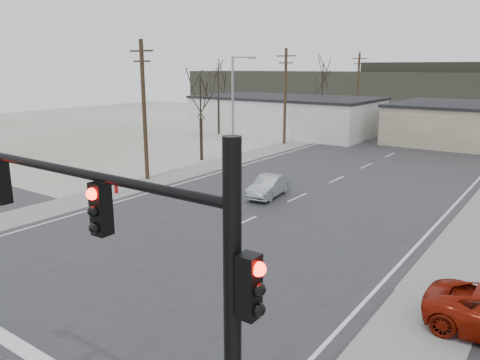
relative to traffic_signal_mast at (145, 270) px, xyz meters
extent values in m
plane|color=white|center=(-7.89, 6.20, -4.67)|extent=(140.00, 140.00, 0.00)
cube|color=#28282B|center=(-7.89, 21.20, -4.65)|extent=(18.00, 110.00, 0.05)
cube|color=#28282B|center=(-7.89, 6.20, -4.65)|extent=(90.00, 10.00, 0.04)
cube|color=gray|center=(-18.49, 26.20, -4.64)|extent=(3.00, 90.00, 0.06)
cylinder|color=black|center=(-2.29, 0.00, 1.53)|extent=(8.40, 0.18, 0.18)
cube|color=black|center=(-1.09, 0.00, 0.93)|extent=(0.32, 0.30, 1.00)
cube|color=black|center=(-4.59, 0.00, 0.93)|extent=(0.32, 0.30, 1.00)
sphere|color=#FF0C05|center=(-1.09, -0.17, 1.25)|extent=(0.22, 0.22, 0.22)
cube|color=black|center=(2.21, 0.00, 0.33)|extent=(0.30, 0.30, 1.00)
cylinder|color=#A50C0C|center=(-18.09, 14.20, -4.32)|extent=(0.24, 0.24, 0.70)
sphere|color=#A50C0C|center=(-18.09, 14.20, -3.92)|extent=(0.24, 0.24, 0.24)
cube|color=silver|center=(-23.89, 46.20, -2.57)|extent=(22.00, 12.00, 4.20)
cube|color=black|center=(-23.89, 46.20, -0.32)|extent=(22.30, 12.30, 0.30)
cylinder|color=#43351F|center=(-19.39, 18.20, 0.33)|extent=(0.30, 0.30, 10.00)
cube|color=#43351F|center=(-19.39, 18.20, 4.53)|extent=(2.20, 0.12, 0.12)
cube|color=#43351F|center=(-19.39, 18.20, 3.83)|extent=(1.60, 0.12, 0.12)
cylinder|color=#43351F|center=(-19.39, 38.20, 0.33)|extent=(0.30, 0.30, 10.00)
cube|color=#43351F|center=(-19.39, 38.20, 4.53)|extent=(2.20, 0.12, 0.12)
cube|color=#43351F|center=(-19.39, 38.20, 3.83)|extent=(1.60, 0.12, 0.12)
cylinder|color=#43351F|center=(-19.39, 58.20, 0.33)|extent=(0.30, 0.30, 10.00)
cube|color=#43351F|center=(-19.39, 58.20, 4.53)|extent=(2.20, 0.12, 0.12)
cube|color=#43351F|center=(-19.39, 58.20, 3.83)|extent=(1.60, 0.12, 0.12)
cylinder|color=gray|center=(-18.89, 28.20, -0.17)|extent=(0.20, 0.20, 9.00)
cylinder|color=gray|center=(-17.89, 28.20, 4.23)|extent=(2.00, 0.12, 0.12)
cube|color=gray|center=(-16.89, 28.20, 4.18)|extent=(0.60, 0.25, 0.18)
cylinder|color=#2C221B|center=(-20.89, 26.20, -2.80)|extent=(0.28, 0.28, 3.75)
cylinder|color=#2C221B|center=(-20.89, 26.20, 0.58)|extent=(0.14, 0.14, 3.75)
cylinder|color=#2C221B|center=(-21.89, 52.20, -2.42)|extent=(0.28, 0.28, 4.50)
cylinder|color=#2C221B|center=(-21.89, 52.20, 1.63)|extent=(0.14, 0.14, 4.50)
cylinder|color=#2C221B|center=(-29.89, 40.20, -2.42)|extent=(0.28, 0.28, 4.50)
cylinder|color=#2C221B|center=(-29.89, 40.20, 1.63)|extent=(0.14, 0.14, 4.50)
cube|color=#333026|center=(-42.89, 98.20, -1.17)|extent=(70.00, 18.00, 7.00)
imported|color=gray|center=(-9.54, 19.38, -3.96)|extent=(1.93, 4.21, 1.34)
imported|color=black|center=(-4.99, 54.84, -3.90)|extent=(3.35, 5.39, 1.46)
imported|color=black|center=(-8.13, 62.31, -3.90)|extent=(2.54, 4.54, 1.46)
camera|label=1|loc=(5.76, -5.19, 3.47)|focal=35.00mm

